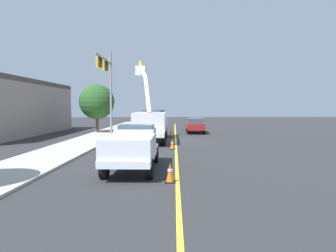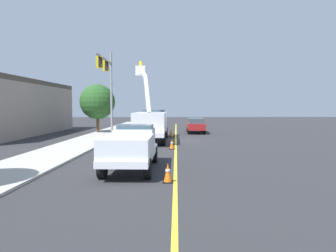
# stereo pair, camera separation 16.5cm
# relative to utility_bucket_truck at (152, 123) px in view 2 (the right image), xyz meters

# --- Properties ---
(ground) EXTENTS (120.00, 120.00, 0.00)m
(ground) POSITION_rel_utility_bucket_truck_xyz_m (0.52, -2.15, -1.62)
(ground) COLOR #2D2D30
(sidewalk_far_side) EXTENTS (60.10, 6.53, 0.12)m
(sidewalk_far_side) POSITION_rel_utility_bucket_truck_xyz_m (0.89, 5.41, -1.56)
(sidewalk_far_side) COLOR #B2ADA3
(sidewalk_far_side) RESTS_ON ground
(lane_centre_stripe) EXTENTS (49.95, 2.60, 0.01)m
(lane_centre_stripe) POSITION_rel_utility_bucket_truck_xyz_m (0.52, -2.15, -1.61)
(lane_centre_stripe) COLOR yellow
(lane_centre_stripe) RESTS_ON ground
(utility_bucket_truck) EXTENTS (8.31, 2.98, 7.19)m
(utility_bucket_truck) POSITION_rel_utility_bucket_truck_xyz_m (0.00, 0.00, 0.00)
(utility_bucket_truck) COLOR white
(utility_bucket_truck) RESTS_ON ground
(service_pickup_truck) EXTENTS (5.70, 2.41, 2.06)m
(service_pickup_truck) POSITION_rel_utility_bucket_truck_xyz_m (-11.77, 0.55, -0.50)
(service_pickup_truck) COLOR white
(service_pickup_truck) RESTS_ON ground
(passing_minivan) EXTENTS (4.89, 2.14, 1.69)m
(passing_minivan) POSITION_rel_utility_bucket_truck_xyz_m (7.97, -4.77, -0.65)
(passing_minivan) COLOR maroon
(passing_minivan) RESTS_ON ground
(traffic_cone_leading) EXTENTS (0.40, 0.40, 0.78)m
(traffic_cone_leading) POSITION_rel_utility_bucket_truck_xyz_m (-14.21, -1.13, -1.23)
(traffic_cone_leading) COLOR black
(traffic_cone_leading) RESTS_ON ground
(traffic_cone_mid_front) EXTENTS (0.40, 0.40, 0.72)m
(traffic_cone_mid_front) POSITION_rel_utility_bucket_truck_xyz_m (-5.03, -1.61, -1.26)
(traffic_cone_mid_front) COLOR black
(traffic_cone_mid_front) RESTS_ON ground
(traffic_cone_mid_rear) EXTENTS (0.40, 0.40, 0.87)m
(traffic_cone_mid_rear) POSITION_rel_utility_bucket_truck_xyz_m (3.60, -1.85, -1.19)
(traffic_cone_mid_rear) COLOR black
(traffic_cone_mid_rear) RESTS_ON ground
(traffic_signal_mast) EXTENTS (5.84, 0.68, 8.48)m
(traffic_signal_mast) POSITION_rel_utility_bucket_truck_xyz_m (3.01, 4.29, 3.98)
(traffic_signal_mast) COLOR gray
(traffic_signal_mast) RESTS_ON ground
(commercial_building_backdrop) EXTENTS (19.32, 8.99, 5.79)m
(commercial_building_backdrop) POSITION_rel_utility_bucket_truck_xyz_m (5.86, 15.90, 1.28)
(commercial_building_backdrop) COLOR gray
(commercial_building_backdrop) RESTS_ON ground
(street_tree_right) EXTENTS (3.93, 3.93, 5.53)m
(street_tree_right) POSITION_rel_utility_bucket_truck_xyz_m (7.82, 6.36, 1.93)
(street_tree_right) COLOR brown
(street_tree_right) RESTS_ON ground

